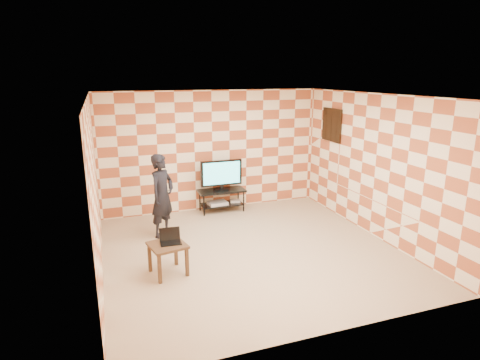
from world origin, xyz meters
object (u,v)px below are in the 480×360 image
object	(u,v)px
tv_stand	(222,196)
side_table	(168,249)
person	(162,196)
tv	(221,174)

from	to	relation	value
tv_stand	side_table	xyz separation A→B (m)	(-1.64, -2.57, 0.04)
side_table	person	xyz separation A→B (m)	(0.18, 1.58, 0.39)
tv	person	distance (m)	1.77
person	side_table	bearing A→B (deg)	-141.51
tv	person	world-z (taller)	person
tv_stand	tv	xyz separation A→B (m)	(-0.00, -0.00, 0.51)
tv_stand	tv	distance (m)	0.51
tv_stand	side_table	distance (m)	3.05
tv	tv_stand	bearing A→B (deg)	89.72
tv_stand	side_table	size ratio (longest dim) A/B	1.68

